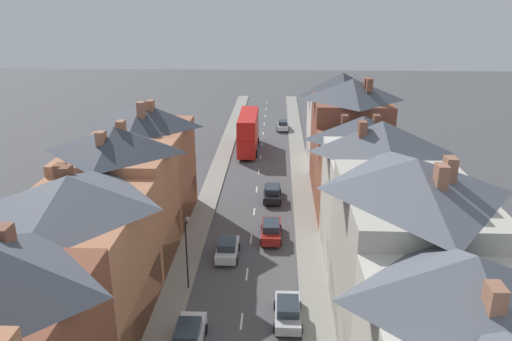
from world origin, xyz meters
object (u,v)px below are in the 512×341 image
at_px(car_parked_left_b, 189,336).
at_px(double_decker_bus_lead, 248,131).
at_px(car_mid_black, 283,125).
at_px(car_parked_left_a, 271,230).
at_px(car_parked_right_a, 227,249).
at_px(car_near_silver, 288,311).
at_px(car_near_blue, 272,193).
at_px(street_lamp, 187,249).

bearing_deg(car_parked_left_b, double_decker_bus_lead, 88.22).
relative_size(double_decker_bus_lead, car_mid_black, 2.72).
distance_m(double_decker_bus_lead, car_parked_left_a, 26.96).
height_order(car_parked_right_a, car_mid_black, car_parked_right_a).
height_order(car_near_silver, car_parked_left_b, car_parked_left_b).
xyz_separation_m(double_decker_bus_lead, car_near_silver, (4.91, -38.66, -2.02)).
bearing_deg(car_parked_left_a, double_decker_bus_lead, 97.71).
bearing_deg(car_parked_right_a, car_parked_left_a, 44.64).
distance_m(car_near_blue, car_parked_right_a, 13.07).
bearing_deg(street_lamp, car_parked_left_a, 53.94).
relative_size(car_near_silver, car_parked_right_a, 1.05).
bearing_deg(double_decker_bus_lead, car_near_blue, -78.43).
bearing_deg(car_near_blue, street_lamp, -109.26).
distance_m(car_near_blue, car_near_silver, 21.07).
bearing_deg(car_near_blue, car_parked_left_a, -90.00).
bearing_deg(car_near_silver, street_lamp, 153.21).
xyz_separation_m(double_decker_bus_lead, car_near_blue, (3.61, -17.63, -2.01)).
xyz_separation_m(car_parked_left_b, street_lamp, (-1.15, 6.60, 2.42)).
bearing_deg(car_parked_right_a, car_near_blue, 74.01).
bearing_deg(street_lamp, car_parked_right_a, 62.74).
height_order(car_near_blue, car_parked_right_a, car_near_blue).
bearing_deg(car_parked_left_b, car_near_silver, 24.99).
bearing_deg(double_decker_bus_lead, car_parked_left_b, -91.78).
bearing_deg(street_lamp, car_mid_black, 81.01).
distance_m(car_parked_right_a, car_parked_left_b, 11.43).
xyz_separation_m(double_decker_bus_lead, street_lamp, (-2.44, -34.95, 0.43)).
bearing_deg(car_mid_black, car_parked_left_a, -91.95).
xyz_separation_m(car_near_blue, car_parked_left_b, (-4.90, -23.92, 0.01)).
height_order(car_mid_black, street_lamp, street_lamp).
bearing_deg(double_decker_bus_lead, car_parked_right_a, -89.98).
relative_size(car_parked_left_b, street_lamp, 0.80).
distance_m(double_decker_bus_lead, street_lamp, 35.04).
relative_size(car_near_silver, street_lamp, 0.76).
height_order(car_parked_left_a, car_parked_left_b, car_parked_left_a).
distance_m(car_near_silver, car_parked_right_a, 9.78).
bearing_deg(car_parked_right_a, car_mid_black, 83.30).
height_order(double_decker_bus_lead, street_lamp, street_lamp).
bearing_deg(car_parked_left_b, car_parked_right_a, 83.47).
xyz_separation_m(car_near_blue, car_parked_right_a, (-3.60, -12.56, -0.00)).
relative_size(car_near_blue, car_parked_right_a, 1.14).
height_order(car_parked_right_a, car_parked_left_b, car_parked_left_b).
xyz_separation_m(car_near_silver, car_parked_left_a, (-1.30, 12.02, 0.06)).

